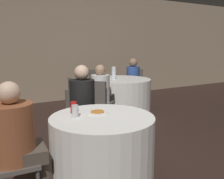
{
  "coord_description": "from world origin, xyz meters",
  "views": [
    {
      "loc": [
        -1.31,
        -2.07,
        1.45
      ],
      "look_at": [
        0.37,
        0.88,
        0.84
      ],
      "focal_mm": 40.0,
      "sensor_mm": 36.0,
      "label": 1
    }
  ],
  "objects_px": {
    "chair_near_west": "(2,155)",
    "chair_far_north": "(98,83)",
    "person_floral_shirt": "(20,143)",
    "pizza_plate_near": "(97,112)",
    "table_near": "(102,151)",
    "bottle_far": "(114,73)",
    "chair_far_west": "(79,96)",
    "chair_far_northeast": "(134,83)",
    "person_black_shirt": "(84,111)",
    "table_far": "(121,96)",
    "chair_far_southwest": "(98,99)",
    "chair_near_north": "(81,114)",
    "soda_can_silver": "(75,111)",
    "person_blue_shirt": "(132,81)",
    "soda_can_red": "(74,107)",
    "person_white_shirt": "(102,95)"
  },
  "relations": [
    {
      "from": "chair_far_west",
      "to": "person_black_shirt",
      "type": "distance_m",
      "value": 1.39
    },
    {
      "from": "chair_near_west",
      "to": "pizza_plate_near",
      "type": "xyz_separation_m",
      "value": [
        0.96,
        0.09,
        0.23
      ]
    },
    {
      "from": "person_white_shirt",
      "to": "pizza_plate_near",
      "type": "height_order",
      "value": "person_white_shirt"
    },
    {
      "from": "chair_near_west",
      "to": "person_floral_shirt",
      "type": "height_order",
      "value": "person_floral_shirt"
    },
    {
      "from": "chair_far_west",
      "to": "chair_far_north",
      "type": "height_order",
      "value": "same"
    },
    {
      "from": "table_near",
      "to": "chair_far_southwest",
      "type": "height_order",
      "value": "chair_far_southwest"
    },
    {
      "from": "chair_far_west",
      "to": "soda_can_silver",
      "type": "height_order",
      "value": "soda_can_silver"
    },
    {
      "from": "chair_near_north",
      "to": "chair_far_northeast",
      "type": "bearing_deg",
      "value": -128.99
    },
    {
      "from": "person_blue_shirt",
      "to": "soda_can_red",
      "type": "height_order",
      "value": "person_blue_shirt"
    },
    {
      "from": "soda_can_red",
      "to": "bottle_far",
      "type": "distance_m",
      "value": 2.63
    },
    {
      "from": "table_far",
      "to": "chair_far_southwest",
      "type": "bearing_deg",
      "value": -143.68
    },
    {
      "from": "table_near",
      "to": "person_white_shirt",
      "type": "relative_size",
      "value": 0.96
    },
    {
      "from": "table_far",
      "to": "chair_far_west",
      "type": "distance_m",
      "value": 1.05
    },
    {
      "from": "chair_near_north",
      "to": "table_far",
      "type": "bearing_deg",
      "value": -128.07
    },
    {
      "from": "person_blue_shirt",
      "to": "pizza_plate_near",
      "type": "bearing_deg",
      "value": 99.89
    },
    {
      "from": "table_far",
      "to": "person_floral_shirt",
      "type": "bearing_deg",
      "value": -137.26
    },
    {
      "from": "chair_near_west",
      "to": "chair_far_north",
      "type": "bearing_deg",
      "value": 145.66
    },
    {
      "from": "person_floral_shirt",
      "to": "pizza_plate_near",
      "type": "distance_m",
      "value": 0.83
    },
    {
      "from": "bottle_far",
      "to": "soda_can_red",
      "type": "bearing_deg",
      "value": -129.24
    },
    {
      "from": "soda_can_silver",
      "to": "chair_far_southwest",
      "type": "bearing_deg",
      "value": 56.47
    },
    {
      "from": "soda_can_red",
      "to": "chair_far_north",
      "type": "bearing_deg",
      "value": 59.47
    },
    {
      "from": "chair_near_north",
      "to": "table_near",
      "type": "bearing_deg",
      "value": 90.0
    },
    {
      "from": "chair_near_west",
      "to": "chair_far_north",
      "type": "xyz_separation_m",
      "value": [
        2.53,
        3.25,
        0.0
      ]
    },
    {
      "from": "table_far",
      "to": "chair_far_north",
      "type": "relative_size",
      "value": 1.5
    },
    {
      "from": "table_near",
      "to": "table_far",
      "type": "distance_m",
      "value": 2.79
    },
    {
      "from": "table_near",
      "to": "bottle_far",
      "type": "xyz_separation_m",
      "value": [
        1.46,
        2.3,
        0.5
      ]
    },
    {
      "from": "soda_can_silver",
      "to": "chair_near_west",
      "type": "bearing_deg",
      "value": -175.2
    },
    {
      "from": "bottle_far",
      "to": "chair_far_southwest",
      "type": "bearing_deg",
      "value": -136.71
    },
    {
      "from": "person_white_shirt",
      "to": "soda_can_red",
      "type": "relative_size",
      "value": 9.06
    },
    {
      "from": "chair_far_northeast",
      "to": "pizza_plate_near",
      "type": "bearing_deg",
      "value": 99.46
    },
    {
      "from": "chair_near_north",
      "to": "chair_near_west",
      "type": "bearing_deg",
      "value": 47.89
    },
    {
      "from": "chair_far_southwest",
      "to": "person_black_shirt",
      "type": "distance_m",
      "value": 1.1
    },
    {
      "from": "person_blue_shirt",
      "to": "person_white_shirt",
      "type": "distance_m",
      "value": 1.76
    },
    {
      "from": "chair_far_northeast",
      "to": "chair_far_north",
      "type": "bearing_deg",
      "value": 25.56
    },
    {
      "from": "pizza_plate_near",
      "to": "soda_can_silver",
      "type": "xyz_separation_m",
      "value": [
        -0.26,
        -0.03,
        0.05
      ]
    },
    {
      "from": "chair_far_north",
      "to": "soda_can_red",
      "type": "bearing_deg",
      "value": 58.44
    },
    {
      "from": "soda_can_silver",
      "to": "bottle_far",
      "type": "distance_m",
      "value": 2.77
    },
    {
      "from": "chair_far_north",
      "to": "soda_can_silver",
      "type": "relative_size",
      "value": 6.9
    },
    {
      "from": "chair_far_northeast",
      "to": "person_black_shirt",
      "type": "distance_m",
      "value": 3.15
    },
    {
      "from": "chair_far_west",
      "to": "chair_far_northeast",
      "type": "relative_size",
      "value": 1.0
    },
    {
      "from": "table_near",
      "to": "person_white_shirt",
      "type": "bearing_deg",
      "value": 62.62
    },
    {
      "from": "chair_far_north",
      "to": "bottle_far",
      "type": "relative_size",
      "value": 3.2
    },
    {
      "from": "person_black_shirt",
      "to": "person_floral_shirt",
      "type": "bearing_deg",
      "value": 47.67
    },
    {
      "from": "table_near",
      "to": "table_far",
      "type": "bearing_deg",
      "value": 54.58
    },
    {
      "from": "chair_far_west",
      "to": "person_black_shirt",
      "type": "height_order",
      "value": "person_black_shirt"
    },
    {
      "from": "table_far",
      "to": "person_black_shirt",
      "type": "height_order",
      "value": "person_black_shirt"
    },
    {
      "from": "chair_far_northeast",
      "to": "bottle_far",
      "type": "relative_size",
      "value": 3.2
    },
    {
      "from": "bottle_far",
      "to": "chair_far_northeast",
      "type": "bearing_deg",
      "value": 33.84
    },
    {
      "from": "chair_far_west",
      "to": "person_blue_shirt",
      "type": "relative_size",
      "value": 0.75
    },
    {
      "from": "table_near",
      "to": "table_far",
      "type": "xyz_separation_m",
      "value": [
        1.61,
        2.27,
        0.0
      ]
    }
  ]
}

